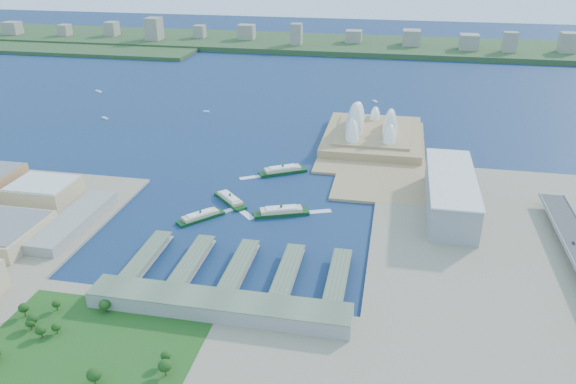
% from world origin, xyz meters
% --- Properties ---
extents(ground, '(3000.00, 3000.00, 0.00)m').
position_xyz_m(ground, '(0.00, 0.00, 0.00)').
color(ground, '#0E1D43').
rests_on(ground, ground).
extents(south_land, '(720.00, 180.00, 3.00)m').
position_xyz_m(south_land, '(0.00, -210.00, 1.50)').
color(south_land, gray).
rests_on(south_land, ground).
extents(east_land, '(240.00, 500.00, 3.00)m').
position_xyz_m(east_land, '(240.00, -50.00, 1.50)').
color(east_land, gray).
rests_on(east_land, ground).
extents(peninsula, '(135.00, 220.00, 3.00)m').
position_xyz_m(peninsula, '(107.50, 260.00, 1.50)').
color(peninsula, '#A28258').
rests_on(peninsula, ground).
extents(far_shore, '(2200.00, 260.00, 12.00)m').
position_xyz_m(far_shore, '(0.00, 980.00, 6.00)').
color(far_shore, '#2D4926').
rests_on(far_shore, ground).
extents(opera_house, '(134.00, 180.00, 58.00)m').
position_xyz_m(opera_house, '(105.00, 280.00, 32.00)').
color(opera_house, white).
rests_on(opera_house, peninsula).
extents(toaster_building, '(45.00, 155.00, 35.00)m').
position_xyz_m(toaster_building, '(195.00, 80.00, 20.50)').
color(toaster_building, gray).
rests_on(toaster_building, east_land).
extents(ferry_wharves, '(184.00, 90.00, 9.30)m').
position_xyz_m(ferry_wharves, '(14.00, -75.00, 4.65)').
color(ferry_wharves, '#52624A').
rests_on(ferry_wharves, ground).
extents(terminal_building, '(200.00, 28.00, 12.00)m').
position_xyz_m(terminal_building, '(15.00, -135.00, 9.00)').
color(terminal_building, gray).
rests_on(terminal_building, south_land).
extents(park, '(150.00, 110.00, 16.00)m').
position_xyz_m(park, '(-60.00, -190.00, 11.00)').
color(park, '#194714').
rests_on(park, south_land).
extents(far_skyline, '(1900.00, 140.00, 55.00)m').
position_xyz_m(far_skyline, '(0.00, 960.00, 39.50)').
color(far_skyline, gray).
rests_on(far_skyline, far_shore).
extents(ferry_a, '(45.38, 45.82, 9.72)m').
position_xyz_m(ferry_a, '(-33.04, 56.16, 4.86)').
color(ferry_a, '#0E3A15').
rests_on(ferry_a, ground).
extents(ferry_b, '(57.39, 41.87, 10.94)m').
position_xyz_m(ferry_b, '(6.03, 145.76, 5.47)').
color(ferry_b, '#0E3A15').
rests_on(ferry_b, ground).
extents(ferry_c, '(42.86, 45.95, 9.48)m').
position_xyz_m(ferry_c, '(-50.91, 12.30, 4.74)').
color(ferry_c, '#0E3A15').
rests_on(ferry_c, ground).
extents(ferry_d, '(58.17, 34.05, 10.74)m').
position_xyz_m(ferry_d, '(26.71, 38.07, 5.37)').
color(ferry_d, '#0E3A15').
rests_on(ferry_d, ground).
extents(boat_a, '(13.86, 10.20, 2.71)m').
position_xyz_m(boat_a, '(-309.62, 304.75, 1.35)').
color(boat_a, white).
rests_on(boat_a, ground).
extents(boat_b, '(9.61, 4.33, 2.51)m').
position_xyz_m(boat_b, '(-166.59, 369.94, 1.25)').
color(boat_b, white).
rests_on(boat_b, ground).
extents(boat_c, '(7.19, 12.63, 2.73)m').
position_xyz_m(boat_c, '(162.39, 375.94, 1.37)').
color(boat_c, white).
rests_on(boat_c, ground).
extents(boat_d, '(16.98, 11.74, 2.92)m').
position_xyz_m(boat_d, '(-400.12, 452.44, 1.46)').
color(boat_d, white).
rests_on(boat_d, ground).
extents(boat_e, '(10.51, 11.56, 2.92)m').
position_xyz_m(boat_e, '(97.16, 482.72, 1.46)').
color(boat_e, white).
rests_on(boat_e, ground).
extents(car_c, '(2.03, 5.00, 1.45)m').
position_xyz_m(car_c, '(296.00, 4.59, 15.58)').
color(car_c, slate).
rests_on(car_c, expressway).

